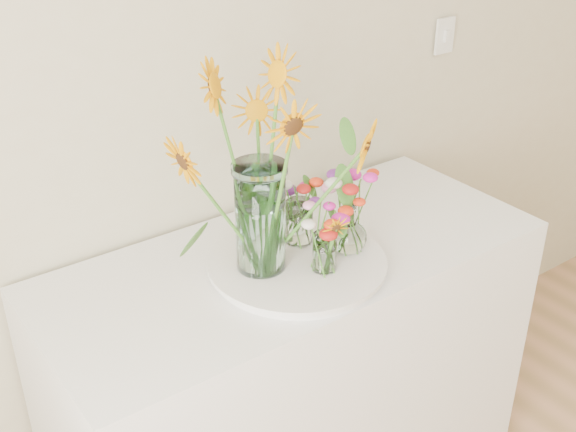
# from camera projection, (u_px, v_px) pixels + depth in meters

# --- Properties ---
(counter) EXTENTS (1.40, 0.60, 0.90)m
(counter) POSITION_uv_depth(u_px,v_px,m) (294.00, 381.00, 2.17)
(counter) COLOR white
(counter) RESTS_ON ground_plane
(tray) EXTENTS (0.44, 0.44, 0.02)m
(tray) POSITION_uv_depth(u_px,v_px,m) (297.00, 266.00, 1.88)
(tray) COLOR white
(tray) RESTS_ON counter
(mason_jar) EXTENTS (0.13, 0.13, 0.29)m
(mason_jar) POSITION_uv_depth(u_px,v_px,m) (260.00, 218.00, 1.77)
(mason_jar) COLOR #BFECED
(mason_jar) RESTS_ON tray
(sunflower_bouquet) EXTENTS (0.76, 0.76, 0.55)m
(sunflower_bouquet) POSITION_uv_depth(u_px,v_px,m) (259.00, 170.00, 1.71)
(sunflower_bouquet) COLOR orange
(sunflower_bouquet) RESTS_ON tray
(small_vase_a) EXTENTS (0.06, 0.06, 0.11)m
(small_vase_a) POSITION_uv_depth(u_px,v_px,m) (325.00, 253.00, 1.81)
(small_vase_a) COLOR white
(small_vase_a) RESTS_ON tray
(wildflower_posy_a) EXTENTS (0.18, 0.18, 0.20)m
(wildflower_posy_a) POSITION_uv_depth(u_px,v_px,m) (325.00, 238.00, 1.79)
(wildflower_posy_a) COLOR red
(wildflower_posy_a) RESTS_ON tray
(small_vase_b) EXTENTS (0.11, 0.11, 0.14)m
(small_vase_b) POSITION_uv_depth(u_px,v_px,m) (349.00, 227.00, 1.88)
(small_vase_b) COLOR white
(small_vase_b) RESTS_ON tray
(wildflower_posy_b) EXTENTS (0.23, 0.23, 0.23)m
(wildflower_posy_b) POSITION_uv_depth(u_px,v_px,m) (350.00, 212.00, 1.86)
(wildflower_posy_b) COLOR red
(wildflower_posy_b) RESTS_ON tray
(small_vase_c) EXTENTS (0.09, 0.09, 0.13)m
(small_vase_c) POSITION_uv_depth(u_px,v_px,m) (299.00, 222.00, 1.92)
(small_vase_c) COLOR white
(small_vase_c) RESTS_ON tray
(wildflower_posy_c) EXTENTS (0.18, 0.18, 0.22)m
(wildflower_posy_c) POSITION_uv_depth(u_px,v_px,m) (299.00, 208.00, 1.90)
(wildflower_posy_c) COLOR red
(wildflower_posy_c) RESTS_ON tray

